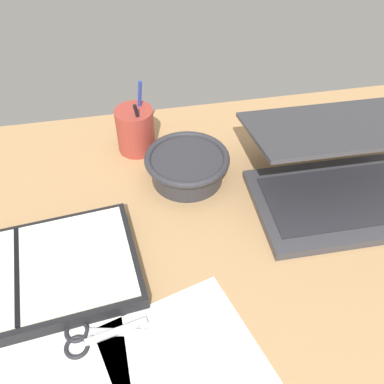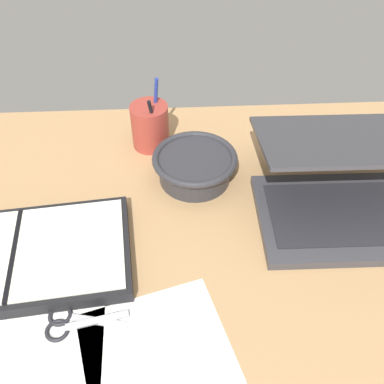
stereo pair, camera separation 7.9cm
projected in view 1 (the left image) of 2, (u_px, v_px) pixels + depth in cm
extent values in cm
cube|color=tan|center=(223.00, 263.00, 77.26)|extent=(140.00, 100.00, 2.00)
cube|color=#38383D|center=(342.00, 201.00, 85.95)|extent=(35.37, 23.24, 1.80)
cube|color=#232328|center=(343.00, 197.00, 85.24)|extent=(31.07, 16.81, 0.24)
cube|color=#38383D|center=(338.00, 126.00, 83.80)|extent=(35.36, 22.86, 5.77)
cube|color=silver|center=(339.00, 128.00, 83.54)|extent=(32.53, 20.50, 4.81)
cylinder|color=#2D2D33|center=(187.00, 168.00, 90.20)|extent=(15.14, 15.14, 5.52)
torus|color=#2D2D33|center=(187.00, 158.00, 88.26)|extent=(17.82, 17.82, 1.43)
cylinder|color=#9E382D|center=(136.00, 130.00, 95.87)|extent=(8.49, 8.49, 10.30)
cylinder|color=black|center=(141.00, 127.00, 93.20)|extent=(2.51, 1.76, 12.32)
cylinder|color=#233899|center=(139.00, 111.00, 94.90)|extent=(2.30, 1.90, 15.42)
cube|color=black|center=(20.00, 279.00, 72.14)|extent=(41.95, 26.37, 2.71)
cube|color=silver|center=(76.00, 260.00, 73.10)|extent=(20.56, 22.12, 0.30)
cube|color=black|center=(17.00, 273.00, 70.98)|extent=(2.91, 20.26, 0.30)
cube|color=#B7B7BC|center=(117.00, 331.00, 66.13)|extent=(9.99, 3.18, 0.30)
cube|color=#B7B7BC|center=(117.00, 332.00, 66.34)|extent=(9.98, 3.30, 0.30)
torus|color=#232328|center=(77.00, 347.00, 64.62)|extent=(3.90, 3.90, 0.70)
torus|color=#232328|center=(77.00, 331.00, 66.45)|extent=(3.90, 3.90, 0.70)
cube|color=white|center=(194.00, 377.00, 61.69)|extent=(28.49, 32.30, 0.16)
cube|color=white|center=(57.00, 362.00, 63.25)|extent=(21.53, 26.23, 0.16)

